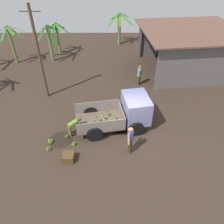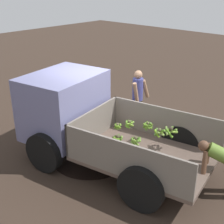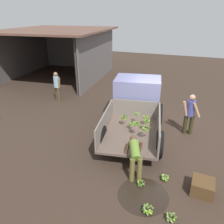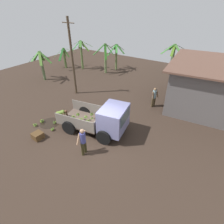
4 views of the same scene
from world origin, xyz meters
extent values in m
plane|color=#382A21|center=(0.00, 0.00, 0.00)|extent=(36.00, 36.00, 0.00)
cylinder|color=black|center=(-0.41, 0.94, 0.00)|extent=(1.85, 1.85, 0.01)
cube|color=brown|center=(-1.81, 0.65, 0.50)|extent=(3.06, 2.42, 0.08)
cube|color=slate|center=(-1.98, 1.59, 0.91)|extent=(2.71, 0.55, 0.74)
cube|color=slate|center=(-1.63, -0.28, 0.91)|extent=(2.71, 0.55, 0.74)
cube|color=slate|center=(-0.48, 0.90, 0.91)|extent=(0.41, 1.93, 0.74)
cube|color=#7778A8|center=(0.36, 1.06, 1.21)|extent=(1.75, 2.14, 1.50)
cube|color=#4C606B|center=(1.07, 1.19, 1.51)|extent=(0.31, 1.51, 0.66)
cylinder|color=black|center=(-0.03, 2.01, 0.46)|extent=(0.94, 0.38, 0.92)
cylinder|color=black|center=(0.34, 0.03, 0.46)|extent=(0.94, 0.38, 0.92)
cylinder|color=black|center=(-2.40, 1.57, 0.46)|extent=(0.94, 0.38, 0.92)
cylinder|color=black|center=(-2.03, -0.42, 0.46)|extent=(0.94, 0.38, 0.92)
sphere|color=brown|center=(-1.48, 0.17, 1.00)|extent=(0.07, 0.07, 0.07)
cylinder|color=#639628|center=(-1.50, 0.24, 0.95)|extent=(0.18, 0.07, 0.12)
cylinder|color=#74A336|center=(-1.54, 0.21, 0.95)|extent=(0.12, 0.16, 0.14)
cylinder|color=#568129|center=(-1.55, 0.17, 0.95)|extent=(0.06, 0.18, 0.13)
cylinder|color=#56791E|center=(-1.52, 0.11, 0.96)|extent=(0.17, 0.13, 0.12)
cylinder|color=#679D38|center=(-1.48, 0.13, 0.93)|extent=(0.14, 0.06, 0.17)
cylinder|color=#7DAD4C|center=(-1.44, 0.14, 0.93)|extent=(0.12, 0.14, 0.17)
cylinder|color=#4D7A19|center=(-1.42, 0.17, 0.95)|extent=(0.05, 0.17, 0.14)
cylinder|color=#6D9F2F|center=(-1.46, 0.21, 0.93)|extent=(0.14, 0.11, 0.17)
sphere|color=#443D2C|center=(-1.37, 1.06, 0.97)|extent=(0.08, 0.08, 0.08)
cylinder|color=#5B8921|center=(-1.37, 1.13, 0.90)|extent=(0.17, 0.05, 0.16)
cylinder|color=olive|center=(-1.41, 1.10, 0.89)|extent=(0.13, 0.14, 0.18)
cylinder|color=#6DB02B|center=(-1.43, 1.06, 0.89)|extent=(0.07, 0.16, 0.17)
cylinder|color=#507525|center=(-1.42, 1.01, 0.91)|extent=(0.17, 0.15, 0.14)
cylinder|color=olive|center=(-1.36, 1.00, 0.90)|extent=(0.18, 0.07, 0.16)
cylinder|color=#4E7328|center=(-1.30, 1.04, 0.92)|extent=(0.10, 0.19, 0.11)
cylinder|color=#4A7D1A|center=(-1.33, 1.09, 0.89)|extent=(0.11, 0.15, 0.18)
sphere|color=brown|center=(-1.06, 0.31, 0.96)|extent=(0.08, 0.08, 0.08)
cylinder|color=#6EB135|center=(-1.02, 0.35, 0.89)|extent=(0.15, 0.14, 0.15)
cylinder|color=#68A62C|center=(-1.06, 0.36, 0.88)|extent=(0.15, 0.05, 0.16)
cylinder|color=olive|center=(-1.11, 0.36, 0.91)|extent=(0.15, 0.16, 0.11)
cylinder|color=#5D8B28|center=(-1.11, 0.31, 0.89)|extent=(0.05, 0.16, 0.15)
cylinder|color=olive|center=(-1.09, 0.27, 0.88)|extent=(0.14, 0.12, 0.16)
cylinder|color=#7CB13F|center=(-1.06, 0.24, 0.90)|extent=(0.17, 0.04, 0.13)
cylinder|color=#6DA339|center=(-1.01, 0.28, 0.89)|extent=(0.13, 0.14, 0.16)
cylinder|color=olive|center=(-0.99, 0.31, 0.90)|extent=(0.05, 0.16, 0.14)
sphere|color=#443E2C|center=(-2.03, 0.08, 1.02)|extent=(0.09, 0.09, 0.09)
cylinder|color=#5E9B25|center=(-2.04, 0.15, 0.94)|extent=(0.19, 0.08, 0.19)
cylinder|color=olive|center=(-2.13, 0.08, 0.97)|extent=(0.06, 0.23, 0.13)
cylinder|color=olive|center=(-2.06, 0.01, 0.95)|extent=(0.21, 0.11, 0.18)
cylinder|color=#58822F|center=(-1.96, 0.03, 0.96)|extent=(0.16, 0.21, 0.14)
cylinder|color=olive|center=(-1.96, 0.14, 0.97)|extent=(0.18, 0.20, 0.14)
sphere|color=brown|center=(-1.96, 0.42, 1.09)|extent=(0.08, 0.08, 0.08)
cylinder|color=#4F762D|center=(-1.90, 0.45, 1.03)|extent=(0.10, 0.18, 0.14)
cylinder|color=#73AB22|center=(-1.95, 0.48, 1.02)|extent=(0.18, 0.08, 0.15)
cylinder|color=olive|center=(-2.02, 0.46, 1.03)|extent=(0.13, 0.18, 0.13)
cylinder|color=#55761D|center=(-2.03, 0.40, 1.03)|extent=(0.09, 0.18, 0.14)
cylinder|color=#61962E|center=(-1.96, 0.35, 1.04)|extent=(0.19, 0.05, 0.12)
cylinder|color=#4F801A|center=(-1.92, 0.39, 1.01)|extent=(0.12, 0.15, 0.17)
sphere|color=#4C4431|center=(-1.57, 0.71, 0.87)|extent=(0.09, 0.09, 0.09)
cylinder|color=#7FAB41|center=(-1.61, 0.74, 0.79)|extent=(0.12, 0.15, 0.17)
cylinder|color=#6FA83B|center=(-1.64, 0.69, 0.82)|extent=(0.09, 0.19, 0.12)
cylinder|color=#73A33D|center=(-1.60, 0.65, 0.81)|extent=(0.18, 0.12, 0.14)
cylinder|color=olive|center=(-1.54, 0.64, 0.82)|extent=(0.19, 0.10, 0.11)
cylinder|color=#7DAE49|center=(-1.51, 0.69, 0.80)|extent=(0.10, 0.18, 0.15)
cylinder|color=olive|center=(-1.53, 0.74, 0.79)|extent=(0.13, 0.15, 0.17)
cylinder|color=olive|center=(-1.56, 0.77, 0.80)|extent=(0.17, 0.07, 0.16)
sphere|color=brown|center=(-1.01, 0.66, 1.00)|extent=(0.06, 0.06, 0.06)
cylinder|color=#61991F|center=(-1.05, 0.70, 0.96)|extent=(0.11, 0.13, 0.09)
cylinder|color=#7CA339|center=(-1.05, 0.65, 0.94)|extent=(0.06, 0.11, 0.13)
cylinder|color=#68A426|center=(-1.03, 0.62, 0.95)|extent=(0.14, 0.08, 0.10)
cylinder|color=#79A340|center=(-0.99, 0.62, 0.95)|extent=(0.14, 0.08, 0.10)
cylinder|color=olive|center=(-0.98, 0.64, 0.94)|extent=(0.09, 0.11, 0.12)
cylinder|color=#537D24|center=(-0.96, 0.68, 0.95)|extent=(0.08, 0.13, 0.11)
cylinder|color=#577821|center=(-0.99, 0.71, 0.95)|extent=(0.13, 0.08, 0.11)
cylinder|color=olive|center=(-1.02, 0.70, 0.94)|extent=(0.12, 0.07, 0.12)
cylinder|color=#342F17|center=(-0.08, -1.32, 0.40)|extent=(0.17, 0.17, 0.81)
cylinder|color=#342F17|center=(-0.10, -1.10, 0.40)|extent=(0.17, 0.17, 0.81)
cylinder|color=#434790|center=(-0.09, -1.21, 1.13)|extent=(0.32, 0.32, 0.63)
sphere|color=tan|center=(-0.09, -1.21, 1.56)|extent=(0.23, 0.23, 0.23)
cylinder|color=tan|center=(-0.20, -1.42, 1.12)|extent=(0.13, 0.35, 0.59)
cylinder|color=tan|center=(-0.18, -1.01, 1.10)|extent=(0.12, 0.26, 0.61)
cylinder|color=olive|center=(-3.24, 0.11, 0.86)|extent=(0.71, 0.53, 0.47)
sphere|color=brown|center=(-2.90, 0.26, 1.01)|extent=(0.21, 0.21, 0.21)
cylinder|color=brown|center=(-3.03, 0.41, 0.69)|extent=(0.20, 0.28, 0.56)
cylinder|color=brown|center=(-2.91, 0.05, 0.68)|extent=(0.17, 0.21, 0.57)
camera|label=1|loc=(-1.05, -9.21, 9.00)|focal=35.00mm
camera|label=2|loc=(-5.19, 5.37, 4.02)|focal=50.00mm
camera|label=3|loc=(-8.39, -1.22, 4.49)|focal=35.00mm
camera|label=4|loc=(5.05, -6.16, 7.14)|focal=28.00mm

